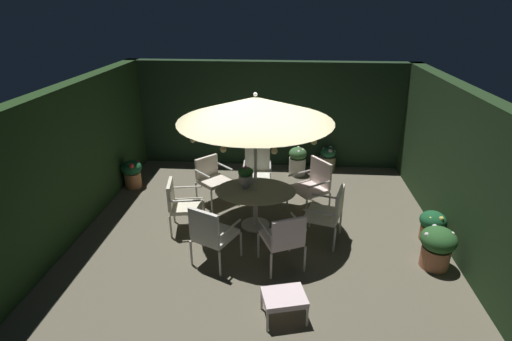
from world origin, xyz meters
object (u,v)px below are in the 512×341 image
patio_chair_southeast (314,183)px  patio_chair_south (257,170)px  potted_plant_back_center (432,225)px  patio_umbrella (255,109)px  patio_chair_east (329,211)px  patio_chair_west (181,202)px  patio_chair_north (211,232)px  potted_plant_right_near (132,173)px  centerpiece_planter (246,175)px  potted_plant_back_right (437,246)px  patio_dining_table (255,197)px  potted_plant_back_left (328,158)px  potted_plant_front_corner (297,160)px  ottoman_footrest (284,298)px  patio_chair_northeast (284,237)px  patio_chair_southwest (212,176)px

patio_chair_southeast → patio_chair_south: patio_chair_southeast is taller
potted_plant_back_center → patio_chair_south: bearing=153.7°
patio_umbrella → patio_chair_southeast: bearing=35.9°
patio_chair_east → patio_chair_west: patio_chair_east is taller
patio_chair_north → potted_plant_right_near: patio_chair_north is taller
centerpiece_planter → patio_chair_east: bearing=-18.1°
patio_chair_west → potted_plant_right_near: bearing=133.1°
patio_chair_east → potted_plant_back_right: 1.74m
patio_dining_table → patio_chair_southeast: 1.35m
patio_chair_west → potted_plant_right_near: (-1.55, 1.66, -0.21)m
centerpiece_planter → potted_plant_back_left: 3.29m
patio_umbrella → patio_chair_west: bearing=-170.2°
potted_plant_front_corner → centerpiece_planter: bearing=-113.0°
centerpiece_planter → potted_plant_right_near: size_ratio=0.66×
patio_dining_table → patio_chair_southeast: patio_chair_southeast is taller
patio_chair_south → ottoman_footrest: bearing=-80.1°
patio_chair_southeast → patio_chair_west: patio_chair_southeast is taller
potted_plant_back_center → centerpiece_planter: bearing=174.5°
potted_plant_back_center → patio_chair_southeast: bearing=153.3°
patio_chair_north → patio_chair_southeast: size_ratio=1.04×
patio_chair_northeast → patio_chair_east: 1.13m
patio_chair_south → patio_chair_southwest: patio_chair_south is taller
patio_dining_table → patio_chair_south: patio_chair_south is taller
patio_chair_southwest → patio_chair_west: 1.18m
patio_umbrella → patio_chair_southeast: (1.09, 0.79, -1.66)m
patio_chair_northeast → potted_plant_back_left: size_ratio=1.69×
patio_umbrella → potted_plant_back_right: size_ratio=3.84×
patio_dining_table → patio_chair_north: (-0.58, -1.21, -0.01)m
patio_chair_north → patio_chair_southwest: patio_chair_north is taller
patio_chair_south → potted_plant_back_center: (3.15, -1.56, -0.25)m
ottoman_footrest → potted_plant_back_right: (2.34, 1.29, 0.05)m
patio_dining_table → patio_chair_east: 1.34m
patio_umbrella → potted_plant_front_corner: patio_umbrella is taller
patio_umbrella → potted_plant_front_corner: (0.81, 2.44, -1.86)m
patio_chair_west → potted_plant_front_corner: 3.41m
patio_umbrella → potted_plant_back_left: bearing=60.8°
patio_chair_southwest → potted_plant_back_center: bearing=-15.4°
patio_chair_north → patio_chair_east: (1.86, 0.84, -0.01)m
potted_plant_back_right → patio_chair_west: bearing=169.8°
patio_umbrella → patio_dining_table: bearing=107.9°
patio_chair_northeast → potted_plant_back_center: patio_chair_northeast is taller
potted_plant_back_left → ottoman_footrest: bearing=-101.2°
patio_chair_north → potted_plant_back_left: patio_chair_north is taller
potted_plant_right_near → patio_chair_southwest: bearing=-15.7°
patio_chair_northeast → patio_chair_southwest: size_ratio=1.03×
potted_plant_front_corner → patio_chair_southeast: bearing=-80.4°
centerpiece_planter → patio_chair_west: centerpiece_planter is taller
centerpiece_planter → patio_chair_southwest: 1.20m
patio_chair_north → patio_chair_west: (-0.73, 0.99, -0.03)m
patio_chair_north → patio_chair_west: bearing=126.6°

